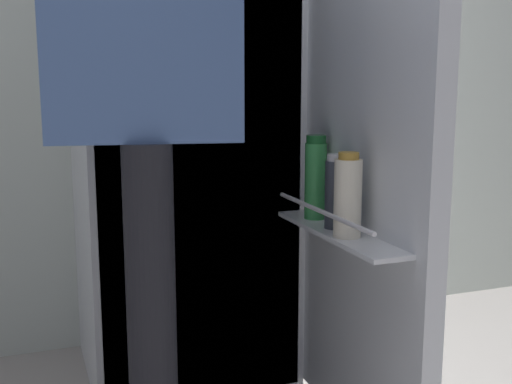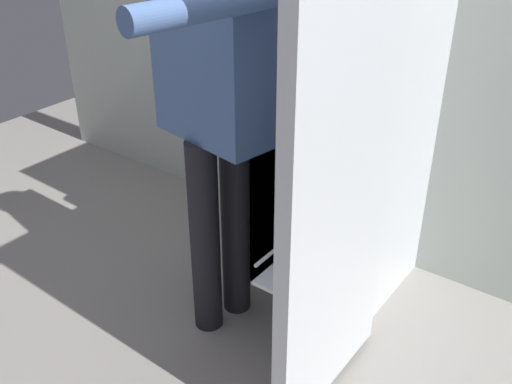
{
  "view_description": "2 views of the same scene",
  "coord_description": "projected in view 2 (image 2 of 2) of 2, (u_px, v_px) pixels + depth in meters",
  "views": [
    {
      "loc": [
        -0.5,
        -1.53,
        1.0
      ],
      "look_at": [
        0.05,
        -0.05,
        0.72
      ],
      "focal_mm": 44.59,
      "sensor_mm": 36.0,
      "label": 1
    },
    {
      "loc": [
        1.09,
        -1.51,
        1.74
      ],
      "look_at": [
        0.04,
        -0.08,
        0.74
      ],
      "focal_mm": 41.26,
      "sensor_mm": 36.0,
      "label": 2
    }
  ],
  "objects": [
    {
      "name": "ground_plane",
      "position": [
        260.0,
        335.0,
        2.48
      ],
      "size": [
        5.9,
        5.9,
        0.0
      ],
      "primitive_type": "plane",
      "color": "gray"
    },
    {
      "name": "person",
      "position": [
        217.0,
        89.0,
        2.08
      ],
      "size": [
        0.57,
        0.82,
        1.72
      ],
      "color": "black",
      "rests_on": "ground_plane"
    },
    {
      "name": "refrigerator",
      "position": [
        339.0,
        100.0,
        2.36
      ],
      "size": [
        0.72,
        1.24,
        1.81
      ],
      "color": "silver",
      "rests_on": "ground_plane"
    }
  ]
}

